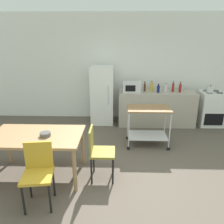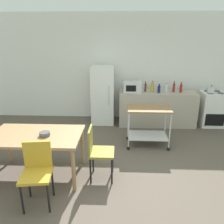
% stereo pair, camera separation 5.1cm
% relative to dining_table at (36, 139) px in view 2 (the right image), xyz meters
% --- Properties ---
extents(ground_plane, '(12.00, 12.00, 0.00)m').
position_rel_dining_table_xyz_m(ground_plane, '(1.45, -0.15, -0.67)').
color(ground_plane, brown).
extents(back_wall, '(8.40, 0.12, 2.90)m').
position_rel_dining_table_xyz_m(back_wall, '(1.45, 3.05, 0.78)').
color(back_wall, white).
rests_on(back_wall, ground_plane).
extents(kitchen_counter, '(2.00, 0.64, 0.90)m').
position_rel_dining_table_xyz_m(kitchen_counter, '(2.35, 2.45, -0.22)').
color(kitchen_counter, '#A89E8E').
rests_on(kitchen_counter, ground_plane).
extents(dining_table, '(1.50, 0.90, 0.75)m').
position_rel_dining_table_xyz_m(dining_table, '(0.00, 0.00, 0.00)').
color(dining_table, '#A37A51').
rests_on(dining_table, ground_plane).
extents(chair_mustard, '(0.45, 0.45, 0.89)m').
position_rel_dining_table_xyz_m(chair_mustard, '(0.25, -0.65, -0.15)').
color(chair_mustard, gold).
rests_on(chair_mustard, ground_plane).
extents(chair_olive, '(0.40, 0.40, 0.89)m').
position_rel_dining_table_xyz_m(chair_olive, '(1.02, -0.04, -0.15)').
color(chair_olive, olive).
rests_on(chair_olive, ground_plane).
extents(stove_oven, '(0.60, 0.61, 0.92)m').
position_rel_dining_table_xyz_m(stove_oven, '(3.80, 2.47, -0.22)').
color(stove_oven, white).
rests_on(stove_oven, ground_plane).
extents(refrigerator, '(0.60, 0.63, 1.55)m').
position_rel_dining_table_xyz_m(refrigerator, '(0.90, 2.55, 0.10)').
color(refrigerator, white).
rests_on(refrigerator, ground_plane).
extents(kitchen_cart, '(0.91, 0.57, 0.85)m').
position_rel_dining_table_xyz_m(kitchen_cart, '(1.97, 1.20, -0.10)').
color(kitchen_cart, brown).
rests_on(kitchen_cart, ground_plane).
extents(microwave, '(0.46, 0.35, 0.26)m').
position_rel_dining_table_xyz_m(microwave, '(1.68, 2.43, 0.36)').
color(microwave, silver).
rests_on(microwave, kitchen_counter).
extents(bottle_hot_sauce, '(0.06, 0.06, 0.26)m').
position_rel_dining_table_xyz_m(bottle_hot_sauce, '(2.03, 2.51, 0.34)').
color(bottle_hot_sauce, '#4C2D19').
rests_on(bottle_hot_sauce, kitchen_counter).
extents(bottle_vinegar, '(0.08, 0.08, 0.29)m').
position_rel_dining_table_xyz_m(bottle_vinegar, '(2.20, 2.45, 0.35)').
color(bottle_vinegar, gold).
rests_on(bottle_vinegar, kitchen_counter).
extents(bottle_olive_oil, '(0.07, 0.07, 0.23)m').
position_rel_dining_table_xyz_m(bottle_olive_oil, '(2.36, 2.37, 0.33)').
color(bottle_olive_oil, navy).
rests_on(bottle_olive_oil, kitchen_counter).
extents(bottle_soy_sauce, '(0.06, 0.06, 0.23)m').
position_rel_dining_table_xyz_m(bottle_soy_sauce, '(2.56, 2.44, 0.32)').
color(bottle_soy_sauce, silver).
rests_on(bottle_soy_sauce, kitchen_counter).
extents(bottle_sparkling_water, '(0.06, 0.06, 0.29)m').
position_rel_dining_table_xyz_m(bottle_sparkling_water, '(2.76, 2.47, 0.35)').
color(bottle_sparkling_water, maroon).
rests_on(bottle_sparkling_water, kitchen_counter).
extents(bottle_wine, '(0.07, 0.07, 0.27)m').
position_rel_dining_table_xyz_m(bottle_wine, '(2.93, 2.42, 0.34)').
color(bottle_wine, maroon).
rests_on(bottle_wine, kitchen_counter).
extents(fruit_bowl, '(0.17, 0.17, 0.07)m').
position_rel_dining_table_xyz_m(fruit_bowl, '(0.18, -0.05, 0.11)').
color(fruit_bowl, '#4C4C4C').
rests_on(fruit_bowl, dining_table).
extents(kettle, '(0.24, 0.17, 0.19)m').
position_rel_dining_table_xyz_m(kettle, '(3.68, 2.37, 0.33)').
color(kettle, silver).
rests_on(kettle, stove_oven).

